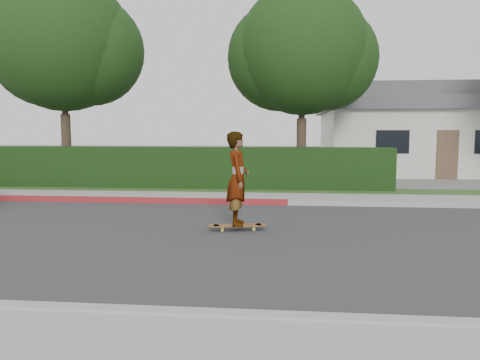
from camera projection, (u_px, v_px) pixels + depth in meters
The scene contains 14 objects.
ground at pixel (236, 237), 9.01m from camera, with size 120.00×120.00×0.00m, color slate.
road at pixel (236, 237), 9.01m from camera, with size 60.00×8.00×0.01m, color #2D2D30.
curb_near at pixel (194, 317), 4.94m from camera, with size 60.00×0.20×0.15m, color #9E9E99.
sidewalk_near at pixel (174, 360), 4.05m from camera, with size 60.00×1.60×0.12m, color gray.
curb_far at pixel (252, 202), 13.06m from camera, with size 60.00×0.20×0.15m, color #9E9E99.
curb_red_section at pixel (80, 199), 13.55m from camera, with size 12.00×0.21×0.15m, color maroon.
sidewalk_far at pixel (254, 198), 13.95m from camera, with size 60.00×1.60×0.12m, color gray.
planting_strip at pixel (257, 192), 15.53m from camera, with size 60.00×1.60×0.10m, color #2D4C1E.
hedge at pixel (173, 168), 16.35m from camera, with size 15.00×1.00×1.50m, color black.
tree_left at pixel (65, 46), 17.81m from camera, with size 5.99×5.21×8.00m.
tree_center at pixel (302, 54), 17.45m from camera, with size 5.66×4.84×7.44m.
house at pixel (426, 130), 23.83m from camera, with size 10.60×8.60×4.30m.
skateboard at pixel (238, 226), 9.61m from camera, with size 1.23×0.48×0.11m.
skateboarder at pixel (238, 179), 9.51m from camera, with size 0.70×0.46×1.91m, color white.
Camera 1 is at (0.96, -8.79, 2.03)m, focal length 35.00 mm.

